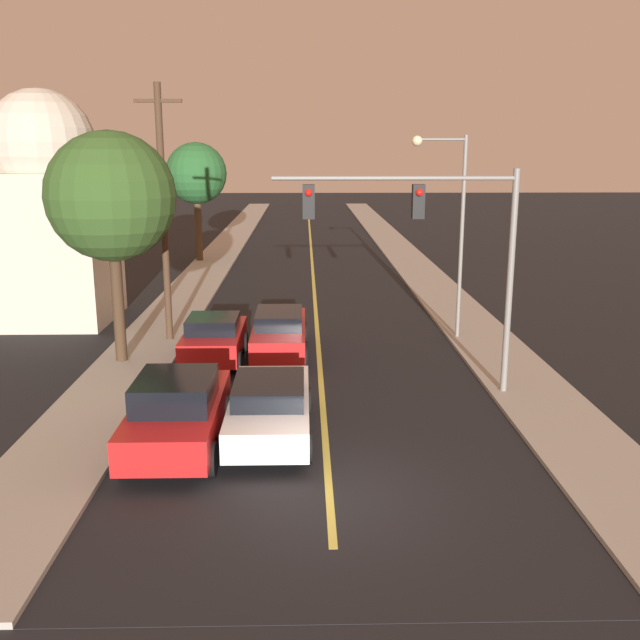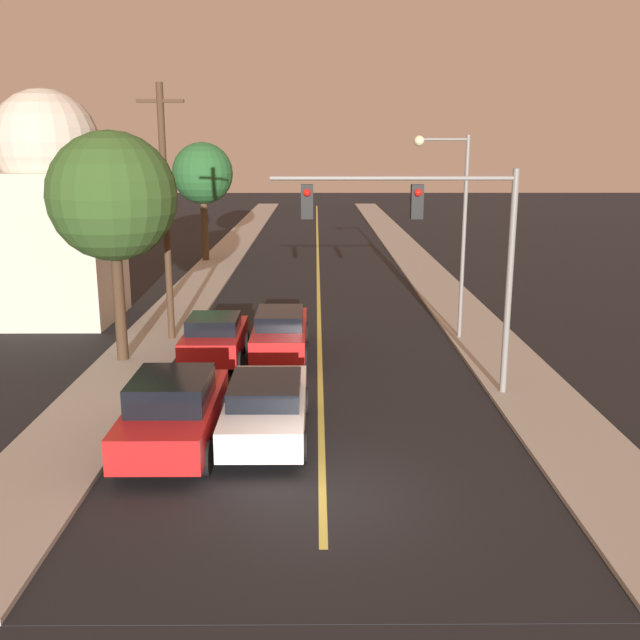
# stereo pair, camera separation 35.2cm
# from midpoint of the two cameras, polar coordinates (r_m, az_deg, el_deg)

# --- Properties ---
(ground_plane) EXTENTS (200.00, 200.00, 0.00)m
(ground_plane) POSITION_cam_midpoint_polar(r_m,az_deg,el_deg) (14.72, 0.91, -13.85)
(ground_plane) COLOR black
(road_surface) EXTENTS (9.46, 80.00, 0.01)m
(road_surface) POSITION_cam_midpoint_polar(r_m,az_deg,el_deg) (49.53, 0.01, 5.71)
(road_surface) COLOR black
(road_surface) RESTS_ON ground
(sidewalk_left) EXTENTS (2.50, 80.00, 0.12)m
(sidewalk_left) POSITION_cam_midpoint_polar(r_m,az_deg,el_deg) (49.84, -6.91, 5.73)
(sidewalk_left) COLOR #9E998E
(sidewalk_left) RESTS_ON ground
(sidewalk_right) EXTENTS (2.50, 80.00, 0.12)m
(sidewalk_right) POSITION_cam_midpoint_polar(r_m,az_deg,el_deg) (49.92, 6.93, 5.74)
(sidewalk_right) COLOR #9E998E
(sidewalk_right) RESTS_ON ground
(car_near_lane_front) EXTENTS (2.00, 4.81, 1.47)m
(car_near_lane_front) POSITION_cam_midpoint_polar(r_m,az_deg,el_deg) (17.22, -3.74, -6.85)
(car_near_lane_front) COLOR white
(car_near_lane_front) RESTS_ON ground
(car_near_lane_second) EXTENTS (1.85, 4.92, 1.55)m
(car_near_lane_second) POSITION_cam_midpoint_polar(r_m,az_deg,el_deg) (23.89, -2.78, -0.90)
(car_near_lane_second) COLOR red
(car_near_lane_second) RESTS_ON ground
(car_outer_lane_front) EXTENTS (2.06, 4.70, 1.79)m
(car_outer_lane_front) POSITION_cam_midpoint_polar(r_m,az_deg,el_deg) (16.80, -11.04, -7.15)
(car_outer_lane_front) COLOR red
(car_outer_lane_front) RESTS_ON ground
(car_outer_lane_second) EXTENTS (1.93, 3.90, 1.56)m
(car_outer_lane_second) POSITION_cam_midpoint_polar(r_m,az_deg,el_deg) (23.26, -7.99, -1.43)
(car_outer_lane_second) COLOR red
(car_outer_lane_second) RESTS_ON ground
(traffic_signal_mast) EXTENTS (6.54, 0.42, 6.15)m
(traffic_signal_mast) POSITION_cam_midpoint_polar(r_m,az_deg,el_deg) (19.38, 9.44, 6.93)
(traffic_signal_mast) COLOR slate
(traffic_signal_mast) RESTS_ON ground
(streetlamp_right) EXTENTS (1.93, 0.36, 7.11)m
(streetlamp_right) POSITION_cam_midpoint_polar(r_m,az_deg,el_deg) (25.54, 10.92, 8.64)
(streetlamp_right) COLOR slate
(streetlamp_right) RESTS_ON ground
(utility_pole_left) EXTENTS (1.60, 0.24, 8.80)m
(utility_pole_left) POSITION_cam_midpoint_polar(r_m,az_deg,el_deg) (25.45, -11.86, 8.57)
(utility_pole_left) COLOR #422D1E
(utility_pole_left) RESTS_ON ground
(tree_left_near) EXTENTS (3.98, 3.98, 7.22)m
(tree_left_near) POSITION_cam_midpoint_polar(r_m,az_deg,el_deg) (23.08, -15.86, 9.44)
(tree_left_near) COLOR #3D2B1C
(tree_left_near) RESTS_ON ground
(tree_left_far) EXTENTS (3.63, 3.63, 7.03)m
(tree_left_far) POSITION_cam_midpoint_polar(r_m,az_deg,el_deg) (43.92, -9.14, 11.46)
(tree_left_far) COLOR #4C3823
(tree_left_far) RESTS_ON ground
(domed_building_left) EXTENTS (4.58, 4.58, 9.01)m
(domed_building_left) POSITION_cam_midpoint_polar(r_m,az_deg,el_deg) (30.16, -20.35, 8.10)
(domed_building_left) COLOR #BCB29E
(domed_building_left) RESTS_ON ground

